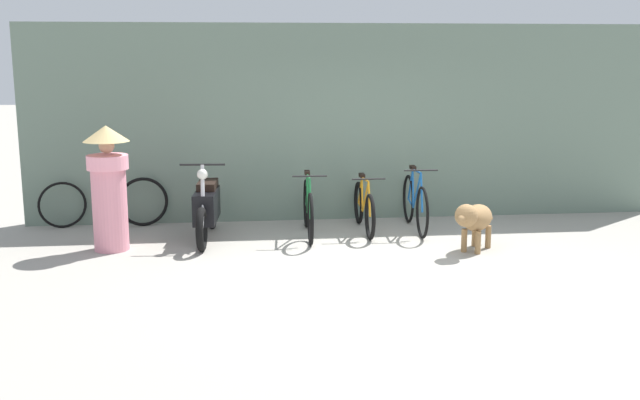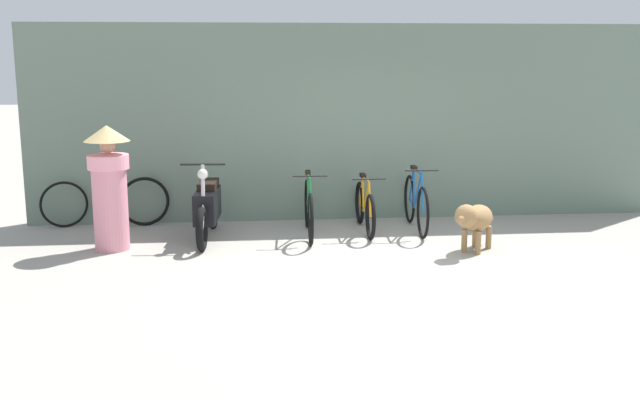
{
  "view_description": "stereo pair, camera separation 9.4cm",
  "coord_description": "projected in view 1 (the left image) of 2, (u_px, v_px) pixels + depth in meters",
  "views": [
    {
      "loc": [
        -1.73,
        -8.19,
        2.48
      ],
      "look_at": [
        -0.69,
        1.04,
        0.65
      ],
      "focal_mm": 42.0,
      "sensor_mm": 36.0,
      "label": 1
    },
    {
      "loc": [
        -1.63,
        -8.2,
        2.48
      ],
      "look_at": [
        -0.69,
        1.04,
        0.65
      ],
      "focal_mm": 42.0,
      "sensor_mm": 36.0,
      "label": 2
    }
  ],
  "objects": [
    {
      "name": "bicycle_2",
      "position": [
        415.0,
        204.0,
        10.61
      ],
      "size": [
        0.46,
        1.69,
        0.92
      ],
      "rotation": [
        0.0,
        0.0,
        -1.61
      ],
      "color": "black",
      "rests_on": "ground"
    },
    {
      "name": "bicycle_0",
      "position": [
        308.0,
        209.0,
        10.27
      ],
      "size": [
        0.46,
        1.73,
        0.9
      ],
      "rotation": [
        0.0,
        0.0,
        -1.61
      ],
      "color": "black",
      "rests_on": "ground"
    },
    {
      "name": "spare_tire_right",
      "position": [
        143.0,
        202.0,
        10.84
      ],
      "size": [
        0.71,
        0.19,
        0.72
      ],
      "rotation": [
        0.0,
        0.0,
        0.21
      ],
      "color": "black",
      "rests_on": "ground"
    },
    {
      "name": "stray_dog",
      "position": [
        474.0,
        219.0,
        9.42
      ],
      "size": [
        0.78,
        0.88,
        0.66
      ],
      "rotation": [
        0.0,
        0.0,
        4.01
      ],
      "color": "#997247",
      "rests_on": "ground"
    },
    {
      "name": "spare_tire_left",
      "position": [
        62.0,
        205.0,
        10.73
      ],
      "size": [
        0.66,
        0.23,
        0.68
      ],
      "rotation": [
        0.0,
        0.0,
        0.3
      ],
      "color": "black",
      "rests_on": "ground"
    },
    {
      "name": "shop_wall_back",
      "position": [
        352.0,
        123.0,
        11.22
      ],
      "size": [
        9.64,
        0.2,
        2.91
      ],
      "color": "slate",
      "rests_on": "ground"
    },
    {
      "name": "bicycle_1",
      "position": [
        364.0,
        208.0,
        10.54
      ],
      "size": [
        0.46,
        1.61,
        0.82
      ],
      "rotation": [
        0.0,
        0.0,
        -1.58
      ],
      "color": "black",
      "rests_on": "ground"
    },
    {
      "name": "motorcycle",
      "position": [
        207.0,
        208.0,
        10.04
      ],
      "size": [
        0.58,
        1.82,
        1.09
      ],
      "rotation": [
        0.0,
        0.0,
        -1.64
      ],
      "color": "black",
      "rests_on": "ground"
    },
    {
      "name": "person_in_robes",
      "position": [
        109.0,
        184.0,
        9.43
      ],
      "size": [
        0.79,
        0.79,
        1.6
      ],
      "rotation": [
        0.0,
        0.0,
        2.59
      ],
      "color": "pink",
      "rests_on": "ground"
    },
    {
      "name": "ground_plane",
      "position": [
        390.0,
        271.0,
        8.65
      ],
      "size": [
        60.0,
        60.0,
        0.0
      ],
      "primitive_type": "plane",
      "color": "#9E998E"
    }
  ]
}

